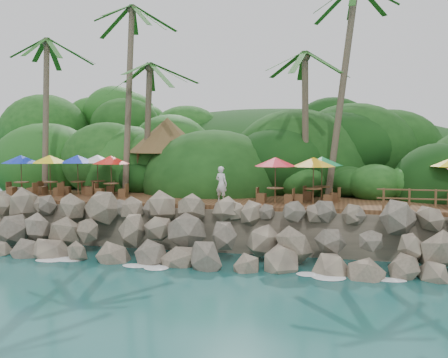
# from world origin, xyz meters

# --- Properties ---
(ground) EXTENTS (140.00, 140.00, 0.00)m
(ground) POSITION_xyz_m (0.00, 0.00, 0.00)
(ground) COLOR #19514F
(ground) RESTS_ON ground
(land_base) EXTENTS (32.00, 25.20, 2.10)m
(land_base) POSITION_xyz_m (0.00, 16.00, 1.05)
(land_base) COLOR gray
(land_base) RESTS_ON ground
(jungle_hill) EXTENTS (44.80, 28.00, 15.40)m
(jungle_hill) POSITION_xyz_m (0.00, 23.50, 0.00)
(jungle_hill) COLOR #143811
(jungle_hill) RESTS_ON ground
(seawall) EXTENTS (29.00, 4.00, 2.30)m
(seawall) POSITION_xyz_m (0.00, 2.00, 1.15)
(seawall) COLOR gray
(seawall) RESTS_ON ground
(terrace) EXTENTS (26.00, 5.00, 0.20)m
(terrace) POSITION_xyz_m (0.00, 6.00, 2.20)
(terrace) COLOR brown
(terrace) RESTS_ON land_base
(jungle_foliage) EXTENTS (44.00, 16.00, 12.00)m
(jungle_foliage) POSITION_xyz_m (0.00, 15.00, 0.00)
(jungle_foliage) COLOR #143811
(jungle_foliage) RESTS_ON ground
(foam_line) EXTENTS (25.20, 0.80, 0.06)m
(foam_line) POSITION_xyz_m (0.00, 0.30, 0.03)
(foam_line) COLOR white
(foam_line) RESTS_ON ground
(palms) EXTENTS (33.82, 6.75, 12.89)m
(palms) POSITION_xyz_m (0.33, 8.48, 11.75)
(palms) COLOR brown
(palms) RESTS_ON ground
(palapa) EXTENTS (4.99, 4.99, 4.60)m
(palapa) POSITION_xyz_m (-4.58, 9.87, 5.79)
(palapa) COLOR brown
(palapa) RESTS_ON ground
(dining_clusters) EXTENTS (25.74, 4.77, 2.32)m
(dining_clusters) POSITION_xyz_m (-0.93, 5.81, 4.23)
(dining_clusters) COLOR brown
(dining_clusters) RESTS_ON terrace
(waiter) EXTENTS (0.78, 0.65, 1.83)m
(waiter) POSITION_xyz_m (0.07, 5.09, 3.21)
(waiter) COLOR white
(waiter) RESTS_ON terrace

